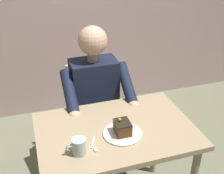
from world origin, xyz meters
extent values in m
cube|color=tan|center=(0.00, 0.00, 0.74)|extent=(1.00, 0.68, 0.04)
cylinder|color=tan|center=(-0.44, -0.28, 0.37)|extent=(0.05, 0.05, 0.74)
cylinder|color=tan|center=(0.44, -0.28, 0.37)|extent=(0.05, 0.05, 0.74)
cube|color=tan|center=(0.00, -0.57, 0.43)|extent=(0.42, 0.42, 0.04)
cube|color=tan|center=(0.00, -0.76, 0.67)|extent=(0.38, 0.04, 0.45)
cylinder|color=tan|center=(-0.18, -0.39, 0.21)|extent=(0.04, 0.04, 0.43)
cylinder|color=tan|center=(0.18, -0.39, 0.21)|extent=(0.04, 0.04, 0.43)
cylinder|color=tan|center=(-0.18, -0.75, 0.21)|extent=(0.04, 0.04, 0.43)
cylinder|color=tan|center=(0.18, -0.75, 0.21)|extent=(0.04, 0.04, 0.43)
cube|color=#171F35|center=(0.00, -0.55, 0.73)|extent=(0.36, 0.22, 0.56)
sphere|color=#DFAC88|center=(0.00, -0.55, 1.16)|extent=(0.22, 0.22, 0.22)
cylinder|color=#DFAC88|center=(0.00, -0.55, 1.03)|extent=(0.09, 0.09, 0.06)
cylinder|color=#171F35|center=(-0.22, -0.41, 0.85)|extent=(0.08, 0.33, 0.26)
sphere|color=#DFAC88|center=(-0.22, -0.25, 0.74)|extent=(0.09, 0.09, 0.09)
cylinder|color=#171F35|center=(0.22, -0.41, 0.85)|extent=(0.08, 0.33, 0.26)
sphere|color=#DFAC88|center=(0.22, -0.25, 0.74)|extent=(0.09, 0.09, 0.09)
cylinder|color=#2B2535|center=(-0.09, -0.43, 0.43)|extent=(0.13, 0.38, 0.14)
cylinder|color=#2B2535|center=(0.09, -0.43, 0.43)|extent=(0.13, 0.38, 0.14)
cylinder|color=#2B2535|center=(-0.09, -0.25, 0.20)|extent=(0.11, 0.11, 0.41)
cylinder|color=#2B2535|center=(0.09, -0.25, 0.20)|extent=(0.11, 0.11, 0.41)
cylinder|color=silver|center=(-0.02, 0.07, 0.76)|extent=(0.24, 0.24, 0.01)
cube|color=brown|center=(-0.02, 0.07, 0.81)|extent=(0.09, 0.11, 0.07)
cube|color=black|center=(-0.02, 0.07, 0.85)|extent=(0.09, 0.11, 0.01)
sphere|color=gold|center=(-0.01, 0.05, 0.86)|extent=(0.02, 0.02, 0.02)
cylinder|color=silver|center=(0.27, 0.16, 0.81)|extent=(0.08, 0.08, 0.10)
torus|color=silver|center=(0.32, 0.16, 0.81)|extent=(0.05, 0.01, 0.05)
cylinder|color=black|center=(0.27, 0.16, 0.85)|extent=(0.07, 0.07, 0.01)
cube|color=silver|center=(0.18, 0.09, 0.76)|extent=(0.05, 0.11, 0.01)
ellipsoid|color=silver|center=(0.18, 0.16, 0.76)|extent=(0.03, 0.04, 0.01)
camera|label=1|loc=(0.48, 1.42, 1.88)|focal=46.30mm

